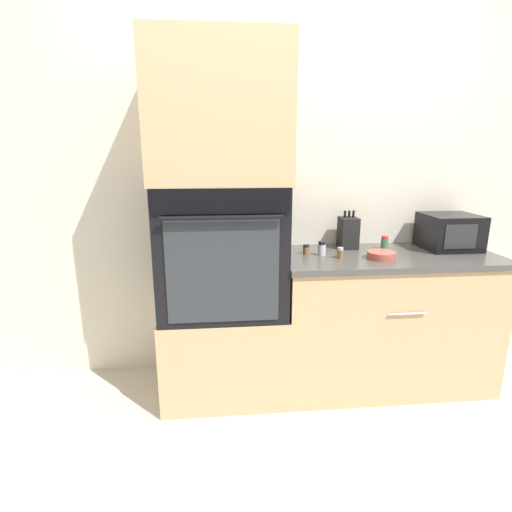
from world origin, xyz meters
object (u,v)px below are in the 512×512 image
object	(u,v)px
condiment_jar_mid	(340,253)
condiment_jar_back	(322,249)
condiment_jar_near	(384,243)
condiment_jar_far	(306,250)
wall_oven	(222,248)
bowl	(381,255)
microwave	(449,232)
knife_block	(348,233)

from	to	relation	value
condiment_jar_mid	condiment_jar_back	xyz separation A→B (m)	(-0.09, 0.08, 0.01)
condiment_jar_mid	condiment_jar_back	size ratio (longest dim) A/B	0.75
condiment_jar_near	condiment_jar_far	distance (m)	0.54
wall_oven	bowl	xyz separation A→B (m)	(0.94, -0.10, -0.04)
microwave	bowl	size ratio (longest dim) A/B	2.01
bowl	condiment_jar_mid	world-z (taller)	condiment_jar_mid
wall_oven	bowl	bearing A→B (deg)	-6.04
wall_oven	condiment_jar_back	size ratio (longest dim) A/B	8.54
microwave	condiment_jar_far	world-z (taller)	microwave
condiment_jar_far	condiment_jar_back	xyz separation A→B (m)	(0.09, -0.04, 0.01)
wall_oven	condiment_jar_far	distance (m)	0.53
condiment_jar_near	condiment_jar_back	bearing A→B (deg)	-165.44
microwave	knife_block	bearing A→B (deg)	172.83
knife_block	condiment_jar_far	world-z (taller)	knife_block
knife_block	condiment_jar_back	bearing A→B (deg)	-140.79
wall_oven	condiment_jar_back	bearing A→B (deg)	0.61
bowl	condiment_jar_back	size ratio (longest dim) A/B	1.86
microwave	wall_oven	bearing A→B (deg)	-175.95
wall_oven	knife_block	distance (m)	0.85
condiment_jar_near	microwave	bearing A→B (deg)	-2.35
bowl	condiment_jar_near	distance (m)	0.25
wall_oven	condiment_jar_mid	size ratio (longest dim) A/B	11.45
microwave	condiment_jar_far	distance (m)	0.97
condiment_jar_near	knife_block	bearing A→B (deg)	164.04
knife_block	condiment_jar_back	size ratio (longest dim) A/B	2.79
condiment_jar_far	knife_block	bearing A→B (deg)	24.31
knife_block	condiment_jar_mid	bearing A→B (deg)	-116.60
wall_oven	condiment_jar_far	xyz separation A→B (m)	(0.52, 0.05, -0.03)
wall_oven	condiment_jar_far	size ratio (longest dim) A/B	12.60
condiment_jar_far	condiment_jar_back	bearing A→B (deg)	-24.79
condiment_jar_near	condiment_jar_mid	distance (m)	0.40
wall_oven	condiment_jar_back	distance (m)	0.61
knife_block	bowl	bearing A→B (deg)	-68.46
microwave	bowl	bearing A→B (deg)	-159.16
condiment_jar_near	condiment_jar_mid	xyz separation A→B (m)	(-0.35, -0.19, -0.01)
condiment_jar_back	condiment_jar_near	bearing A→B (deg)	14.56
condiment_jar_mid	condiment_jar_back	bearing A→B (deg)	140.88
condiment_jar_back	wall_oven	bearing A→B (deg)	-179.39
knife_block	condiment_jar_far	xyz separation A→B (m)	(-0.31, -0.14, -0.07)
condiment_jar_mid	condiment_jar_back	distance (m)	0.12
condiment_jar_mid	wall_oven	bearing A→B (deg)	174.39
microwave	knife_block	world-z (taller)	knife_block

